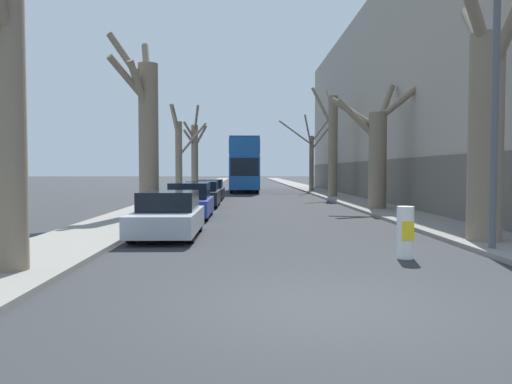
% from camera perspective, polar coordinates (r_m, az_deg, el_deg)
% --- Properties ---
extents(ground_plane, '(300.00, 300.00, 0.00)m').
position_cam_1_polar(ground_plane, '(7.20, 7.48, -12.99)').
color(ground_plane, '#2B2D30').
extents(sidewalk_left, '(2.47, 120.00, 0.12)m').
position_cam_1_polar(sidewalk_left, '(57.06, -5.91, 0.63)').
color(sidewalk_left, gray).
rests_on(sidewalk_left, ground).
extents(sidewalk_right, '(2.47, 120.00, 0.12)m').
position_cam_1_polar(sidewalk_right, '(57.27, 5.19, 0.64)').
color(sidewalk_right, gray).
rests_on(sidewalk_right, ground).
extents(building_facade_right, '(10.08, 43.05, 12.69)m').
position_cam_1_polar(building_facade_right, '(35.95, 19.77, 9.42)').
color(building_facade_right, '#9E9384').
rests_on(building_facade_right, ground).
extents(street_tree_left_0, '(1.67, 3.88, 7.08)m').
position_cam_1_polar(street_tree_left_0, '(10.03, -26.51, 9.36)').
color(street_tree_left_0, '#7A6B56').
rests_on(street_tree_left_0, ground).
extents(street_tree_left_1, '(2.09, 2.87, 7.62)m').
position_cam_1_polar(street_tree_left_1, '(21.51, -12.39, 6.98)').
color(street_tree_left_1, '#7A6B56').
rests_on(street_tree_left_1, ground).
extents(street_tree_left_2, '(2.56, 4.19, 6.44)m').
position_cam_1_polar(street_tree_left_2, '(32.71, -8.76, 4.24)').
color(street_tree_left_2, '#7A6B56').
rests_on(street_tree_left_2, ground).
extents(street_tree_left_3, '(2.12, 3.17, 7.39)m').
position_cam_1_polar(street_tree_left_3, '(43.31, -7.02, 4.34)').
color(street_tree_left_3, '#7A6B56').
rests_on(street_tree_left_3, ground).
extents(street_tree_right_0, '(2.46, 3.82, 7.69)m').
position_cam_1_polar(street_tree_right_0, '(14.03, 24.67, 7.45)').
color(street_tree_right_0, '#7A6B56').
rests_on(street_tree_right_0, ground).
extents(street_tree_right_1, '(4.51, 3.48, 6.48)m').
position_cam_1_polar(street_tree_right_1, '(24.40, 13.71, 4.87)').
color(street_tree_right_1, '#7A6B56').
rests_on(street_tree_right_1, ground).
extents(street_tree_right_2, '(2.08, 2.78, 7.74)m').
position_cam_1_polar(street_tree_right_2, '(35.01, 8.71, 5.61)').
color(street_tree_right_2, '#7A6B56').
rests_on(street_tree_right_2, ground).
extents(street_tree_right_3, '(5.15, 2.55, 7.28)m').
position_cam_1_polar(street_tree_right_3, '(44.96, 6.36, 4.16)').
color(street_tree_right_3, '#7A6B56').
rests_on(street_tree_right_3, ground).
extents(double_decker_bus, '(2.50, 10.79, 4.65)m').
position_cam_1_polar(double_decker_bus, '(44.62, -1.34, 3.41)').
color(double_decker_bus, '#19519E').
rests_on(double_decker_bus, ground).
extents(parked_car_0, '(1.77, 4.05, 1.31)m').
position_cam_1_polar(parked_car_0, '(14.60, -10.00, -2.63)').
color(parked_car_0, '#9EA3AD').
rests_on(parked_car_0, ground).
extents(parked_car_1, '(1.72, 4.07, 1.41)m').
position_cam_1_polar(parked_car_1, '(20.25, -7.60, -1.07)').
color(parked_car_1, navy).
rests_on(parked_car_1, ground).
extents(parked_car_2, '(1.77, 4.19, 1.34)m').
position_cam_1_polar(parked_car_2, '(26.38, -6.16, -0.28)').
color(parked_car_2, black).
rests_on(parked_car_2, ground).
extents(parked_car_3, '(1.74, 4.58, 1.32)m').
position_cam_1_polar(parked_car_3, '(32.53, -5.27, 0.22)').
color(parked_car_3, black).
rests_on(parked_car_3, ground).
extents(lamp_post, '(1.40, 0.20, 8.78)m').
position_cam_1_polar(lamp_post, '(12.98, 25.41, 15.34)').
color(lamp_post, '#4C4F54').
rests_on(lamp_post, ground).
extents(traffic_bollard, '(0.37, 0.38, 1.14)m').
position_cam_1_polar(traffic_bollard, '(11.33, 16.69, -4.45)').
color(traffic_bollard, white).
rests_on(traffic_bollard, ground).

